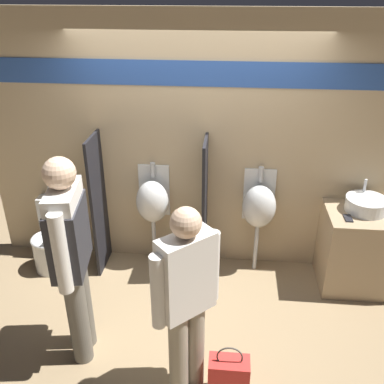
% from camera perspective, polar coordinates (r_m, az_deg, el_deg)
% --- Properties ---
extents(ground_plane, '(16.00, 16.00, 0.00)m').
position_cam_1_polar(ground_plane, '(4.61, -0.21, -12.70)').
color(ground_plane, '#997F5B').
extents(display_wall, '(4.49, 0.07, 2.70)m').
position_cam_1_polar(display_wall, '(4.44, 0.54, 6.09)').
color(display_wall, tan).
rests_on(display_wall, ground_plane).
extents(sink_counter, '(0.85, 0.61, 0.85)m').
position_cam_1_polar(sink_counter, '(4.77, 21.95, -7.15)').
color(sink_counter, tan).
rests_on(sink_counter, ground_plane).
extents(sink_basin, '(0.41, 0.41, 0.28)m').
position_cam_1_polar(sink_basin, '(4.57, 22.20, -1.54)').
color(sink_basin, silver).
rests_on(sink_basin, sink_counter).
extents(cell_phone, '(0.07, 0.14, 0.01)m').
position_cam_1_polar(cell_phone, '(4.38, 20.10, -3.30)').
color(cell_phone, '#232328').
rests_on(cell_phone, sink_counter).
extents(divider_near_counter, '(0.03, 0.46, 1.53)m').
position_cam_1_polar(divider_near_counter, '(4.65, -12.32, -1.66)').
color(divider_near_counter, black).
rests_on(divider_near_counter, ground_plane).
extents(divider_mid, '(0.03, 0.46, 1.53)m').
position_cam_1_polar(divider_mid, '(4.45, 1.68, -2.36)').
color(divider_mid, black).
rests_on(divider_mid, ground_plane).
extents(urinal_near_counter, '(0.35, 0.29, 1.19)m').
position_cam_1_polar(urinal_near_counter, '(4.59, -5.27, -1.23)').
color(urinal_near_counter, silver).
rests_on(urinal_near_counter, ground_plane).
extents(urinal_far, '(0.35, 0.29, 1.19)m').
position_cam_1_polar(urinal_far, '(4.53, 8.92, -1.87)').
color(urinal_far, silver).
rests_on(urinal_far, ground_plane).
extents(toilet, '(0.38, 0.54, 0.90)m').
position_cam_1_polar(toilet, '(5.03, -18.17, -6.19)').
color(toilet, silver).
rests_on(toilet, ground_plane).
extents(person_in_vest, '(0.30, 0.63, 1.82)m').
position_cam_1_polar(person_in_vest, '(3.45, -15.86, -7.37)').
color(person_in_vest, '#666056').
rests_on(person_in_vest, ground_plane).
extents(person_with_lanyard, '(0.44, 0.41, 1.62)m').
position_cam_1_polar(person_with_lanyard, '(3.12, -0.75, -13.94)').
color(person_with_lanyard, gray).
rests_on(person_with_lanyard, ground_plane).
extents(shopping_bag, '(0.31, 0.17, 0.50)m').
position_cam_1_polar(shopping_bag, '(3.58, 4.90, -23.40)').
color(shopping_bag, red).
rests_on(shopping_bag, ground_plane).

